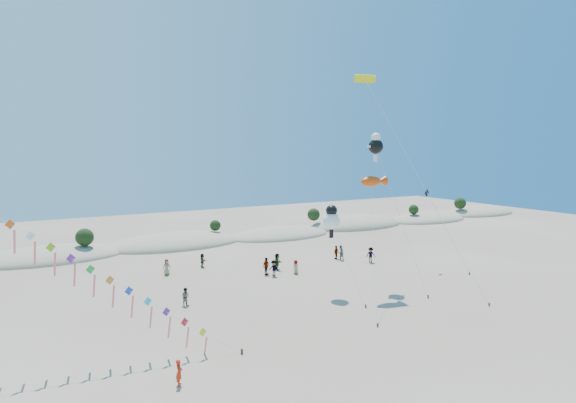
{
  "coord_description": "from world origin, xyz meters",
  "views": [
    {
      "loc": [
        -19.13,
        -20.28,
        13.51
      ],
      "look_at": [
        0.39,
        14.0,
        9.11
      ],
      "focal_mm": 30.0,
      "sensor_mm": 36.0,
      "label": 1
    }
  ],
  "objects": [
    {
      "name": "cartoon_kite_low",
      "position": [
        6.16,
        15.99,
        7.0
      ],
      "size": [
        1.6,
        6.02,
        8.3
      ],
      "color": "#3F2D1E",
      "rests_on": "ground"
    },
    {
      "name": "kite_train",
      "position": [
        -19.41,
        12.94,
        8.72
      ],
      "size": [
        23.91,
        10.09,
        17.08
      ],
      "color": "#3F2D1E",
      "rests_on": "ground"
    },
    {
      "name": "flyer_foreground",
      "position": [
        -11.59,
        5.53,
        0.77
      ],
      "size": [
        0.57,
        0.66,
        1.54
      ],
      "primitive_type": "imported",
      "rotation": [
        0.0,
        0.0,
        1.15
      ],
      "color": "red",
      "rests_on": "ground"
    },
    {
      "name": "ground",
      "position": [
        0.0,
        0.0,
        0.0
      ],
      "size": [
        160.0,
        160.0,
        0.0
      ],
      "primitive_type": "plane",
      "color": "#7E6B57",
      "rests_on": "ground"
    },
    {
      "name": "parafoil_kite",
      "position": [
        11.92,
        18.33,
        19.98
      ],
      "size": [
        5.07,
        13.17,
        20.81
      ],
      "color": "#3F2D1E",
      "rests_on": "ground"
    },
    {
      "name": "dark_kite",
      "position": [
        21.64,
        17.54,
        6.17
      ],
      "size": [
        1.83,
        5.38,
        8.93
      ],
      "color": "#3F2D1E",
      "rests_on": "ground"
    },
    {
      "name": "cartoon_kite_high",
      "position": [
        12.57,
        17.56,
        13.81
      ],
      "size": [
        2.0,
        8.22,
        15.04
      ],
      "color": "#3F2D1E",
      "rests_on": "ground"
    },
    {
      "name": "beachgoers",
      "position": [
        6.16,
        25.51,
        0.86
      ],
      "size": [
        25.14,
        13.37,
        1.88
      ],
      "color": "slate",
      "rests_on": "ground"
    },
    {
      "name": "dune_ridge",
      "position": [
        1.06,
        45.14,
        0.11
      ],
      "size": [
        145.3,
        11.49,
        5.57
      ],
      "color": "gray",
      "rests_on": "ground"
    },
    {
      "name": "fish_kite",
      "position": [
        10.09,
        14.82,
        10.38
      ],
      "size": [
        7.37,
        8.45,
        10.91
      ],
      "color": "#3F2D1E",
      "rests_on": "ground"
    }
  ]
}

